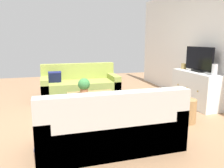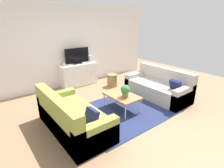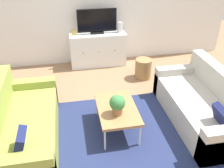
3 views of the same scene
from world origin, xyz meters
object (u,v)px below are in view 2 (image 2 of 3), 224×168
object	(u,v)px
coffee_table	(122,96)
mantel_clock	(64,64)
couch_left_side	(70,119)
flat_screen_tv	(77,56)
wicker_basket	(112,80)
potted_plant	(125,90)
glass_vase	(91,59)
tv_console	(79,75)
couch_right_side	(159,87)

from	to	relation	value
coffee_table	mantel_clock	xyz separation A→B (m)	(-0.47, 2.34, 0.44)
couch_left_side	flat_screen_tv	xyz separation A→B (m)	(1.47, 2.39, 0.75)
mantel_clock	wicker_basket	xyz separation A→B (m)	(1.36, -0.82, -0.61)
potted_plant	glass_vase	world-z (taller)	glass_vase
couch_left_side	potted_plant	distance (m)	1.45
potted_plant	mantel_clock	world-z (taller)	mantel_clock
coffee_table	tv_console	size ratio (longest dim) A/B	0.72
couch_left_side	glass_vase	bearing A→B (deg)	50.07
potted_plant	flat_screen_tv	distance (m)	2.54
couch_left_side	couch_right_side	xyz separation A→B (m)	(2.88, 0.00, 0.00)
couch_right_side	flat_screen_tv	size ratio (longest dim) A/B	2.19
coffee_table	wicker_basket	bearing A→B (deg)	59.68
coffee_table	potted_plant	bearing A→B (deg)	-98.92
couch_right_side	mantel_clock	world-z (taller)	mantel_clock
flat_screen_tv	wicker_basket	xyz separation A→B (m)	(0.85, -0.84, -0.81)
flat_screen_tv	couch_left_side	bearing A→B (deg)	-121.63
flat_screen_tv	glass_vase	size ratio (longest dim) A/B	3.85
couch_right_side	flat_screen_tv	distance (m)	2.87
coffee_table	glass_vase	world-z (taller)	glass_vase
couch_left_side	coffee_table	size ratio (longest dim) A/B	2.07
couch_right_side	glass_vase	xyz separation A→B (m)	(-0.89, 2.37, 0.59)
flat_screen_tv	glass_vase	distance (m)	0.54
tv_console	coffee_table	bearing A→B (deg)	-91.01
potted_plant	tv_console	xyz separation A→B (m)	(0.06, 2.48, -0.21)
tv_console	mantel_clock	distance (m)	0.68
glass_vase	wicker_basket	world-z (taller)	glass_vase
flat_screen_tv	coffee_table	bearing A→B (deg)	-91.00
glass_vase	tv_console	bearing A→B (deg)	-180.00
couch_left_side	tv_console	size ratio (longest dim) A/B	1.49
wicker_basket	glass_vase	bearing A→B (deg)	112.19
tv_console	mantel_clock	bearing A→B (deg)	180.00
glass_vase	potted_plant	bearing A→B (deg)	-103.07
coffee_table	tv_console	xyz separation A→B (m)	(0.04, 2.34, -0.00)
tv_console	couch_left_side	bearing A→B (deg)	-121.84
flat_screen_tv	glass_vase	xyz separation A→B (m)	(0.51, -0.02, -0.15)
tv_console	wicker_basket	size ratio (longest dim) A/B	2.98
glass_vase	couch_right_side	bearing A→B (deg)	-69.48
potted_plant	glass_vase	size ratio (longest dim) A/B	1.39
potted_plant	mantel_clock	distance (m)	2.54
couch_left_side	mantel_clock	distance (m)	2.62
tv_console	potted_plant	bearing A→B (deg)	-91.48
potted_plant	wicker_basket	xyz separation A→B (m)	(0.91, 1.66, -0.37)
wicker_basket	potted_plant	bearing A→B (deg)	-118.69
coffee_table	glass_vase	distance (m)	2.45
flat_screen_tv	glass_vase	bearing A→B (deg)	-2.23
coffee_table	wicker_basket	world-z (taller)	wicker_basket
potted_plant	mantel_clock	xyz separation A→B (m)	(-0.45, 2.48, 0.24)
couch_right_side	flat_screen_tv	xyz separation A→B (m)	(-1.40, 2.39, 0.75)
coffee_table	tv_console	bearing A→B (deg)	88.99
couch_left_side	flat_screen_tv	size ratio (longest dim) A/B	2.19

